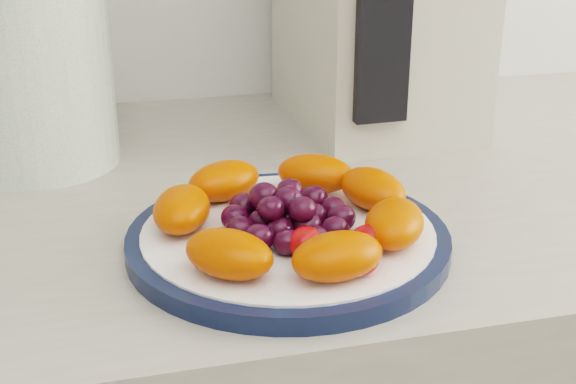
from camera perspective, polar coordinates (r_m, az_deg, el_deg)
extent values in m
cylinder|color=#0E1935|center=(0.65, 0.00, -3.46)|extent=(0.26, 0.26, 0.01)
cylinder|color=white|center=(0.65, 0.00, -3.38)|extent=(0.24, 0.24, 0.02)
cylinder|color=#37671A|center=(0.84, -17.82, 8.11)|extent=(0.16, 0.16, 0.19)
cube|color=black|center=(0.80, 6.85, 13.11)|extent=(0.05, 0.02, 0.23)
ellipsoid|color=#D23100|center=(0.68, 6.05, 0.21)|extent=(0.06, 0.08, 0.03)
ellipsoid|color=#D23100|center=(0.71, 1.96, 1.33)|extent=(0.08, 0.07, 0.03)
ellipsoid|color=#D23100|center=(0.70, -4.58, 0.81)|extent=(0.08, 0.07, 0.03)
ellipsoid|color=#D23100|center=(0.65, -7.56, -1.21)|extent=(0.06, 0.08, 0.03)
ellipsoid|color=#D23100|center=(0.57, -4.21, -4.40)|extent=(0.08, 0.08, 0.03)
ellipsoid|color=#D23100|center=(0.57, 3.53, -4.57)|extent=(0.08, 0.06, 0.03)
ellipsoid|color=#D23100|center=(0.62, 7.57, -2.23)|extent=(0.07, 0.08, 0.03)
ellipsoid|color=black|center=(0.64, 0.00, -1.88)|extent=(0.02, 0.02, 0.02)
ellipsoid|color=black|center=(0.65, 1.88, -1.70)|extent=(0.02, 0.02, 0.02)
ellipsoid|color=black|center=(0.66, 0.52, -1.12)|extent=(0.02, 0.02, 0.02)
ellipsoid|color=black|center=(0.66, -1.33, -1.26)|extent=(0.02, 0.02, 0.02)
ellipsoid|color=black|center=(0.64, -1.91, -2.11)|extent=(0.02, 0.02, 0.02)
ellipsoid|color=black|center=(0.62, -0.55, -2.70)|extent=(0.02, 0.02, 0.02)
ellipsoid|color=black|center=(0.63, 1.39, -2.42)|extent=(0.02, 0.02, 0.02)
ellipsoid|color=black|center=(0.66, 3.22, -1.17)|extent=(0.02, 0.02, 0.02)
ellipsoid|color=black|center=(0.67, 1.85, -0.49)|extent=(0.02, 0.02, 0.02)
ellipsoid|color=black|center=(0.68, 0.05, -0.38)|extent=(0.02, 0.02, 0.02)
ellipsoid|color=black|center=(0.68, -1.76, -0.54)|extent=(0.02, 0.02, 0.02)
ellipsoid|color=black|center=(0.66, -3.17, -1.02)|extent=(0.02, 0.02, 0.02)
ellipsoid|color=black|center=(0.64, -3.80, -1.82)|extent=(0.02, 0.02, 0.02)
ellipsoid|color=black|center=(0.62, -3.42, -2.65)|extent=(0.02, 0.02, 0.02)
ellipsoid|color=black|center=(0.61, -2.06, -3.27)|extent=(0.02, 0.02, 0.02)
ellipsoid|color=black|center=(0.60, -0.06, -3.59)|extent=(0.02, 0.02, 0.02)
ellipsoid|color=black|center=(0.61, 1.96, -3.36)|extent=(0.02, 0.02, 0.02)
ellipsoid|color=black|center=(0.62, 3.37, -2.70)|extent=(0.02, 0.02, 0.02)
ellipsoid|color=black|center=(0.64, 3.80, -1.85)|extent=(0.02, 0.02, 0.02)
ellipsoid|color=black|center=(0.63, 0.00, -0.59)|extent=(0.02, 0.02, 0.02)
ellipsoid|color=black|center=(0.65, 0.12, 0.11)|extent=(0.02, 0.02, 0.02)
ellipsoid|color=black|center=(0.64, -1.72, -0.31)|extent=(0.02, 0.02, 0.02)
ellipsoid|color=black|center=(0.62, -1.23, -1.20)|extent=(0.02, 0.02, 0.02)
ellipsoid|color=black|center=(0.62, 1.02, -1.26)|extent=(0.02, 0.02, 0.02)
ellipsoid|color=#C50908|center=(0.59, 3.48, -3.95)|extent=(0.03, 0.03, 0.02)
ellipsoid|color=#C50908|center=(0.61, 5.67, -3.42)|extent=(0.04, 0.03, 0.02)
ellipsoid|color=#C50908|center=(0.58, 5.28, -4.77)|extent=(0.04, 0.04, 0.02)
ellipsoid|color=#C50908|center=(0.60, 1.24, -3.58)|extent=(0.04, 0.04, 0.02)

